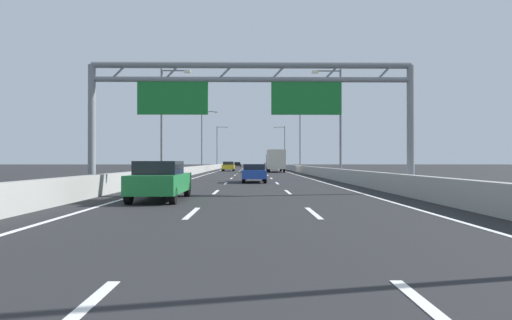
% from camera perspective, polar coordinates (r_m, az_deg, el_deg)
% --- Properties ---
extents(ground_plane, '(260.00, 260.00, 0.00)m').
position_cam_1_polar(ground_plane, '(100.69, -0.66, -1.06)').
color(ground_plane, '#262628').
extents(lane_dash_left_1, '(0.16, 3.00, 0.01)m').
position_cam_1_polar(lane_dash_left_1, '(13.38, -8.22, -6.75)').
color(lane_dash_left_1, white).
rests_on(lane_dash_left_1, ground_plane).
extents(lane_dash_left_2, '(0.16, 3.00, 0.01)m').
position_cam_1_polar(lane_dash_left_2, '(22.30, -5.18, -4.12)').
color(lane_dash_left_2, white).
rests_on(lane_dash_left_2, ground_plane).
extents(lane_dash_left_3, '(0.16, 3.00, 0.01)m').
position_cam_1_polar(lane_dash_left_3, '(31.26, -3.89, -2.99)').
color(lane_dash_left_3, white).
rests_on(lane_dash_left_3, ground_plane).
extents(lane_dash_left_4, '(0.16, 3.00, 0.01)m').
position_cam_1_polar(lane_dash_left_4, '(40.24, -3.17, -2.36)').
color(lane_dash_left_4, white).
rests_on(lane_dash_left_4, ground_plane).
extents(lane_dash_left_5, '(0.16, 3.00, 0.01)m').
position_cam_1_polar(lane_dash_left_5, '(49.23, -2.72, -1.96)').
color(lane_dash_left_5, white).
rests_on(lane_dash_left_5, ground_plane).
extents(lane_dash_left_6, '(0.16, 3.00, 0.01)m').
position_cam_1_polar(lane_dash_left_6, '(58.22, -2.40, -1.69)').
color(lane_dash_left_6, white).
rests_on(lane_dash_left_6, ground_plane).
extents(lane_dash_left_7, '(0.16, 3.00, 0.01)m').
position_cam_1_polar(lane_dash_left_7, '(67.22, -2.17, -1.49)').
color(lane_dash_left_7, white).
rests_on(lane_dash_left_7, ground_plane).
extents(lane_dash_left_8, '(0.16, 3.00, 0.01)m').
position_cam_1_polar(lane_dash_left_8, '(76.21, -2.00, -1.33)').
color(lane_dash_left_8, white).
rests_on(lane_dash_left_8, ground_plane).
extents(lane_dash_left_9, '(0.16, 3.00, 0.01)m').
position_cam_1_polar(lane_dash_left_9, '(85.21, -1.86, -1.21)').
color(lane_dash_left_9, white).
rests_on(lane_dash_left_9, ground_plane).
extents(lane_dash_left_10, '(0.16, 3.00, 0.01)m').
position_cam_1_polar(lane_dash_left_10, '(94.21, -1.75, -1.11)').
color(lane_dash_left_10, white).
rests_on(lane_dash_left_10, ground_plane).
extents(lane_dash_left_11, '(0.16, 3.00, 0.01)m').
position_cam_1_polar(lane_dash_left_11, '(103.20, -1.66, -1.03)').
color(lane_dash_left_11, white).
rests_on(lane_dash_left_11, ground_plane).
extents(lane_dash_left_12, '(0.16, 3.00, 0.01)m').
position_cam_1_polar(lane_dash_left_12, '(112.20, -1.58, -0.96)').
color(lane_dash_left_12, white).
rests_on(lane_dash_left_12, ground_plane).
extents(lane_dash_left_13, '(0.16, 3.00, 0.01)m').
position_cam_1_polar(lane_dash_left_13, '(121.20, -1.51, -0.91)').
color(lane_dash_left_13, white).
rests_on(lane_dash_left_13, ground_plane).
extents(lane_dash_left_14, '(0.16, 3.00, 0.01)m').
position_cam_1_polar(lane_dash_left_14, '(130.20, -1.46, -0.86)').
color(lane_dash_left_14, white).
rests_on(lane_dash_left_14, ground_plane).
extents(lane_dash_left_15, '(0.16, 3.00, 0.01)m').
position_cam_1_polar(lane_dash_left_15, '(139.20, -1.41, -0.81)').
color(lane_dash_left_15, white).
rests_on(lane_dash_left_15, ground_plane).
extents(lane_dash_left_16, '(0.16, 3.00, 0.01)m').
position_cam_1_polar(lane_dash_left_16, '(148.20, -1.36, -0.77)').
color(lane_dash_left_16, white).
rests_on(lane_dash_left_16, ground_plane).
extents(lane_dash_left_17, '(0.16, 3.00, 0.01)m').
position_cam_1_polar(lane_dash_left_17, '(157.19, -1.33, -0.74)').
color(lane_dash_left_17, white).
rests_on(lane_dash_left_17, ground_plane).
extents(lane_dash_right_1, '(0.16, 3.00, 0.01)m').
position_cam_1_polar(lane_dash_right_1, '(13.40, 7.35, -6.74)').
color(lane_dash_right_1, white).
rests_on(lane_dash_right_1, ground_plane).
extents(lane_dash_right_2, '(0.16, 3.00, 0.01)m').
position_cam_1_polar(lane_dash_right_2, '(22.31, 4.10, -4.12)').
color(lane_dash_right_2, white).
rests_on(lane_dash_right_2, ground_plane).
extents(lane_dash_right_3, '(0.16, 3.00, 0.01)m').
position_cam_1_polar(lane_dash_right_3, '(31.27, 2.72, -2.99)').
color(lane_dash_right_3, white).
rests_on(lane_dash_right_3, ground_plane).
extents(lane_dash_right_4, '(0.16, 3.00, 0.01)m').
position_cam_1_polar(lane_dash_right_4, '(40.25, 1.96, -2.36)').
color(lane_dash_right_4, white).
rests_on(lane_dash_right_4, ground_plane).
extents(lane_dash_right_5, '(0.16, 3.00, 0.01)m').
position_cam_1_polar(lane_dash_right_5, '(49.24, 1.48, -1.96)').
color(lane_dash_right_5, white).
rests_on(lane_dash_right_5, ground_plane).
extents(lane_dash_right_6, '(0.16, 3.00, 0.01)m').
position_cam_1_polar(lane_dash_right_6, '(58.23, 1.14, -1.69)').
color(lane_dash_right_6, white).
rests_on(lane_dash_right_6, ground_plane).
extents(lane_dash_right_7, '(0.16, 3.00, 0.01)m').
position_cam_1_polar(lane_dash_right_7, '(67.22, 0.90, -1.49)').
color(lane_dash_right_7, white).
rests_on(lane_dash_right_7, ground_plane).
extents(lane_dash_right_8, '(0.16, 3.00, 0.01)m').
position_cam_1_polar(lane_dash_right_8, '(76.22, 0.71, -1.33)').
color(lane_dash_right_8, white).
rests_on(lane_dash_right_8, ground_plane).
extents(lane_dash_right_9, '(0.16, 3.00, 0.01)m').
position_cam_1_polar(lane_dash_right_9, '(85.21, 0.56, -1.21)').
color(lane_dash_right_9, white).
rests_on(lane_dash_right_9, ground_plane).
extents(lane_dash_right_10, '(0.16, 3.00, 0.01)m').
position_cam_1_polar(lane_dash_right_10, '(94.21, 0.44, -1.11)').
color(lane_dash_right_10, white).
rests_on(lane_dash_right_10, ground_plane).
extents(lane_dash_right_11, '(0.16, 3.00, 0.01)m').
position_cam_1_polar(lane_dash_right_11, '(103.21, 0.34, -1.03)').
color(lane_dash_right_11, white).
rests_on(lane_dash_right_11, ground_plane).
extents(lane_dash_right_12, '(0.16, 3.00, 0.01)m').
position_cam_1_polar(lane_dash_right_12, '(112.20, 0.26, -0.96)').
color(lane_dash_right_12, white).
rests_on(lane_dash_right_12, ground_plane).
extents(lane_dash_right_13, '(0.16, 3.00, 0.01)m').
position_cam_1_polar(lane_dash_right_13, '(121.20, 0.19, -0.91)').
color(lane_dash_right_13, white).
rests_on(lane_dash_right_13, ground_plane).
extents(lane_dash_right_14, '(0.16, 3.00, 0.01)m').
position_cam_1_polar(lane_dash_right_14, '(130.20, 0.13, -0.86)').
color(lane_dash_right_14, white).
rests_on(lane_dash_right_14, ground_plane).
extents(lane_dash_right_15, '(0.16, 3.00, 0.01)m').
position_cam_1_polar(lane_dash_right_15, '(139.20, 0.07, -0.81)').
color(lane_dash_right_15, white).
rests_on(lane_dash_right_15, ground_plane).
extents(lane_dash_right_16, '(0.16, 3.00, 0.01)m').
position_cam_1_polar(lane_dash_right_16, '(148.20, 0.03, -0.78)').
color(lane_dash_right_16, white).
rests_on(lane_dash_right_16, ground_plane).
extents(lane_dash_right_17, '(0.16, 3.00, 0.01)m').
position_cam_1_polar(lane_dash_right_17, '(157.20, -0.01, -0.74)').
color(lane_dash_right_17, white).
rests_on(lane_dash_right_17, ground_plane).
extents(edge_line_left, '(0.16, 176.00, 0.01)m').
position_cam_1_polar(edge_line_left, '(88.84, -4.04, -1.17)').
color(edge_line_left, white).
rests_on(edge_line_left, ground_plane).
extents(edge_line_right, '(0.16, 176.00, 0.01)m').
position_cam_1_polar(edge_line_right, '(88.85, 2.74, -1.17)').
color(edge_line_right, white).
rests_on(edge_line_right, ground_plane).
extents(barrier_left, '(0.45, 220.00, 0.95)m').
position_cam_1_polar(barrier_left, '(110.89, -4.23, -0.73)').
color(barrier_left, '#9E9E99').
rests_on(barrier_left, ground_plane).
extents(barrier_right, '(0.45, 220.00, 0.95)m').
position_cam_1_polar(barrier_right, '(110.90, 2.91, -0.73)').
color(barrier_right, '#9E9E99').
rests_on(barrier_right, ground_plane).
extents(sign_gantry, '(15.78, 0.36, 6.36)m').
position_cam_1_polar(sign_gantry, '(21.71, -0.90, 8.46)').
color(sign_gantry, gray).
rests_on(sign_gantry, ground_plane).
extents(streetlamp_left_mid, '(2.58, 0.28, 9.50)m').
position_cam_1_polar(streetlamp_left_mid, '(39.09, -11.66, 5.49)').
color(streetlamp_left_mid, slate).
rests_on(streetlamp_left_mid, ground_plane).
extents(streetlamp_right_mid, '(2.58, 0.28, 9.50)m').
position_cam_1_polar(streetlamp_right_mid, '(39.11, 10.46, 5.48)').
color(streetlamp_right_mid, slate).
rests_on(streetlamp_right_mid, ground_plane).
extents(streetlamp_left_far, '(2.58, 0.28, 9.50)m').
position_cam_1_polar(streetlamp_left_far, '(70.07, -6.77, 2.98)').
color(streetlamp_left_far, slate).
rests_on(streetlamp_left_far, ground_plane).
extents(streetlamp_right_far, '(2.58, 0.28, 9.50)m').
position_cam_1_polar(streetlamp_right_far, '(70.09, 5.48, 2.98)').
color(streetlamp_right_far, slate).
rests_on(streetlamp_right_far, ground_plane).
extents(streetlamp_left_distant, '(2.58, 0.28, 9.50)m').
position_cam_1_polar(streetlamp_left_distant, '(101.31, -4.89, 2.00)').
color(streetlamp_left_distant, slate).
rests_on(streetlamp_left_distant, ground_plane).
extents(streetlamp_right_distant, '(2.58, 0.28, 9.50)m').
position_cam_1_polar(streetlamp_right_distant, '(101.32, 3.57, 2.00)').
color(streetlamp_right_distant, slate).
rests_on(streetlamp_right_distant, ground_plane).
extents(green_car, '(1.81, 4.63, 1.55)m').
position_cam_1_polar(green_car, '(17.99, -12.15, -2.54)').
color(green_car, '#1E7A38').
rests_on(green_car, ground_plane).
extents(yellow_car, '(1.88, 4.51, 1.51)m').
position_cam_1_polar(yellow_car, '(71.10, -3.56, -0.79)').
color(yellow_car, yellow).
rests_on(yellow_car, ground_plane).
extents(black_car, '(1.90, 4.19, 1.37)m').
position_cam_1_polar(black_car, '(123.11, -2.41, -0.56)').
color(black_car, black).
rests_on(black_car, ground_plane).
extents(blue_car, '(1.72, 4.59, 1.35)m').
position_cam_1_polar(blue_car, '(32.68, -0.25, -1.65)').
color(blue_car, '#2347AD').
rests_on(blue_car, ground_plane).
extents(box_truck, '(2.38, 8.93, 3.16)m').
position_cam_1_polar(box_truck, '(64.26, 2.50, -0.01)').
color(box_truck, '#194799').
rests_on(box_truck, ground_plane).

